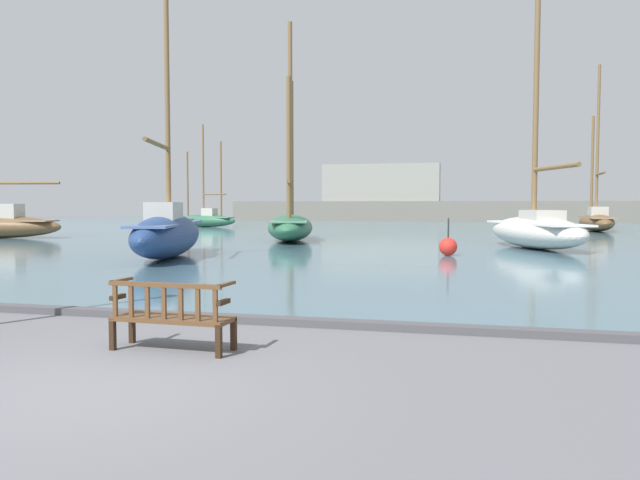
% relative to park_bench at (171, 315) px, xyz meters
% --- Properties ---
extents(ground_plane, '(160.00, 160.00, 0.00)m').
position_rel_park_bench_xyz_m(ground_plane, '(-0.10, -1.82, -0.47)').
color(ground_plane, slate).
extents(harbor_water, '(100.00, 80.00, 0.08)m').
position_rel_park_bench_xyz_m(harbor_water, '(-0.10, 42.18, -0.43)').
color(harbor_water, slate).
rests_on(harbor_water, ground).
extents(quay_edge_kerb, '(40.00, 0.30, 0.12)m').
position_rel_park_bench_xyz_m(quay_edge_kerb, '(-0.10, 2.03, -0.41)').
color(quay_edge_kerb, '#4C4C50').
rests_on(quay_edge_kerb, ground).
extents(park_bench, '(1.62, 0.58, 0.92)m').
position_rel_park_bench_xyz_m(park_bench, '(0.00, 0.00, 0.00)').
color(park_bench, '#322113').
rests_on(park_bench, ground).
extents(sailboat_outer_starboard, '(6.71, 2.47, 8.27)m').
position_rel_park_bench_xyz_m(sailboat_outer_starboard, '(-17.49, 39.41, 0.32)').
color(sailboat_outer_starboard, '#2D6647').
rests_on(sailboat_outer_starboard, harbor_water).
extents(sailboat_far_port, '(4.69, 8.05, 10.56)m').
position_rel_park_bench_xyz_m(sailboat_far_port, '(6.27, 20.07, 0.43)').
color(sailboat_far_port, silver).
rests_on(sailboat_far_port, harbor_water).
extents(sailboat_mid_port, '(3.81, 8.70, 10.53)m').
position_rel_park_bench_xyz_m(sailboat_mid_port, '(-6.51, 12.24, 0.49)').
color(sailboat_mid_port, navy).
rests_on(sailboat_mid_port, harbor_water).
extents(sailboat_nearest_port, '(4.31, 8.53, 10.98)m').
position_rel_park_bench_xyz_m(sailboat_nearest_port, '(-5.30, 22.92, 0.50)').
color(sailboat_nearest_port, '#2D6647').
rests_on(sailboat_nearest_port, harbor_water).
extents(sailboat_centre_channel, '(2.15, 8.08, 11.39)m').
position_rel_park_bench_xyz_m(sailboat_centre_channel, '(11.89, 39.00, 0.43)').
color(sailboat_centre_channel, brown).
rests_on(sailboat_centre_channel, harbor_water).
extents(channel_buoy, '(0.65, 0.65, 1.35)m').
position_rel_park_bench_xyz_m(channel_buoy, '(2.89, 15.32, -0.06)').
color(channel_buoy, red).
rests_on(channel_buoy, harbor_water).
extents(far_breakwater, '(46.00, 2.40, 6.28)m').
position_rel_park_bench_xyz_m(far_breakwater, '(-1.91, 60.29, 1.57)').
color(far_breakwater, slate).
rests_on(far_breakwater, ground).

